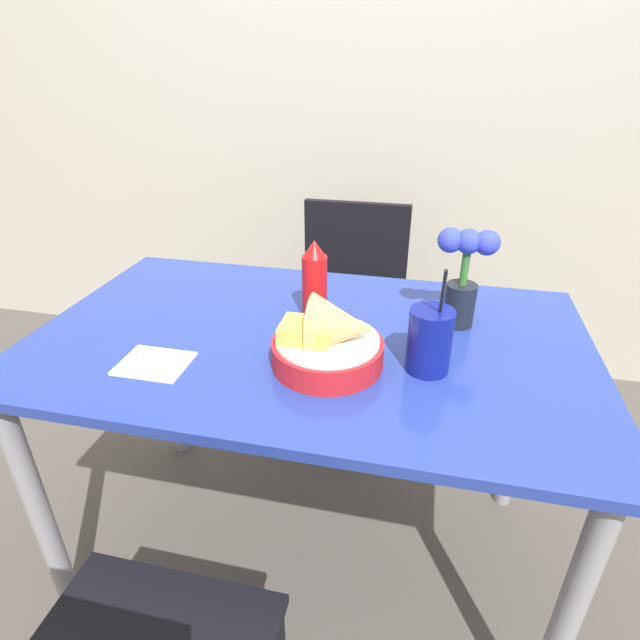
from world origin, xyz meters
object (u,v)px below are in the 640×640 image
ketchup_bottle (315,281)px  drink_cup (429,342)px  chair_far_window (351,294)px  flower_vase (464,273)px  food_basket (331,341)px

ketchup_bottle → drink_cup: (0.28, -0.18, -0.03)m
chair_far_window → flower_vase: size_ratio=3.54×
ketchup_bottle → drink_cup: bearing=-32.8°
drink_cup → food_basket: bearing=-172.2°
ketchup_bottle → drink_cup: size_ratio=0.84×
chair_far_window → flower_vase: bearing=-59.7°
food_basket → drink_cup: drink_cup is taller
chair_far_window → food_basket: (0.09, -0.85, 0.29)m
drink_cup → flower_vase: bearing=73.3°
food_basket → drink_cup: 0.20m
food_basket → drink_cup: bearing=7.8°
chair_far_window → ketchup_bottle: (0.01, -0.65, 0.33)m
ketchup_bottle → flower_vase: (0.35, 0.04, 0.04)m
food_basket → ketchup_bottle: 0.23m
ketchup_bottle → chair_far_window: bearing=91.0°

